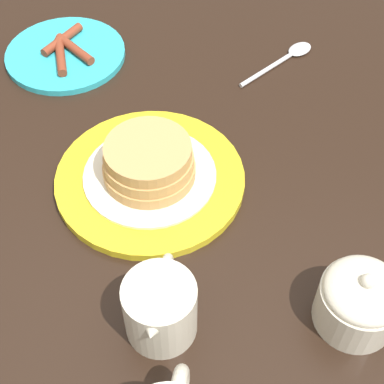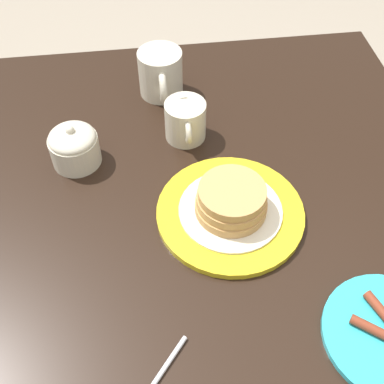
{
  "view_description": "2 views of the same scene",
  "coord_description": "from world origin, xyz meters",
  "px_view_note": "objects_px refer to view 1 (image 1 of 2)",
  "views": [
    {
      "loc": [
        -0.55,
        -0.09,
        1.36
      ],
      "look_at": [
        -0.09,
        -0.02,
        0.8
      ],
      "focal_mm": 55.0,
      "sensor_mm": 36.0,
      "label": 1
    },
    {
      "loc": [
        0.42,
        -0.09,
        1.42
      ],
      "look_at": [
        -0.09,
        -0.02,
        0.8
      ],
      "focal_mm": 45.0,
      "sensor_mm": 36.0,
      "label": 2
    }
  ],
  "objects_px": {
    "pancake_plate": "(149,171)",
    "side_plate_bacon": "(66,54)",
    "creamer_pitcher": "(160,309)",
    "spoon": "(288,56)",
    "sugar_bowl": "(360,300)"
  },
  "relations": [
    {
      "from": "creamer_pitcher",
      "to": "spoon",
      "type": "xyz_separation_m",
      "value": [
        0.49,
        -0.12,
        -0.04
      ]
    },
    {
      "from": "pancake_plate",
      "to": "spoon",
      "type": "relative_size",
      "value": 1.89
    },
    {
      "from": "pancake_plate",
      "to": "side_plate_bacon",
      "type": "bearing_deg",
      "value": 37.2
    },
    {
      "from": "pancake_plate",
      "to": "creamer_pitcher",
      "type": "relative_size",
      "value": 2.18
    },
    {
      "from": "pancake_plate",
      "to": "sugar_bowl",
      "type": "bearing_deg",
      "value": -122.12
    },
    {
      "from": "side_plate_bacon",
      "to": "creamer_pitcher",
      "type": "relative_size",
      "value": 1.67
    },
    {
      "from": "pancake_plate",
      "to": "creamer_pitcher",
      "type": "bearing_deg",
      "value": -165.97
    },
    {
      "from": "side_plate_bacon",
      "to": "creamer_pitcher",
      "type": "xyz_separation_m",
      "value": [
        -0.44,
        -0.23,
        0.03
      ]
    },
    {
      "from": "creamer_pitcher",
      "to": "sugar_bowl",
      "type": "xyz_separation_m",
      "value": [
        0.04,
        -0.21,
        -0.0
      ]
    },
    {
      "from": "side_plate_bacon",
      "to": "spoon",
      "type": "height_order",
      "value": "side_plate_bacon"
    },
    {
      "from": "pancake_plate",
      "to": "sugar_bowl",
      "type": "xyz_separation_m",
      "value": [
        -0.16,
        -0.26,
        0.02
      ]
    },
    {
      "from": "sugar_bowl",
      "to": "spoon",
      "type": "relative_size",
      "value": 0.68
    },
    {
      "from": "side_plate_bacon",
      "to": "spoon",
      "type": "relative_size",
      "value": 1.44
    },
    {
      "from": "side_plate_bacon",
      "to": "sugar_bowl",
      "type": "xyz_separation_m",
      "value": [
        -0.4,
        -0.44,
        0.03
      ]
    },
    {
      "from": "creamer_pitcher",
      "to": "pancake_plate",
      "type": "bearing_deg",
      "value": 14.03
    }
  ]
}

